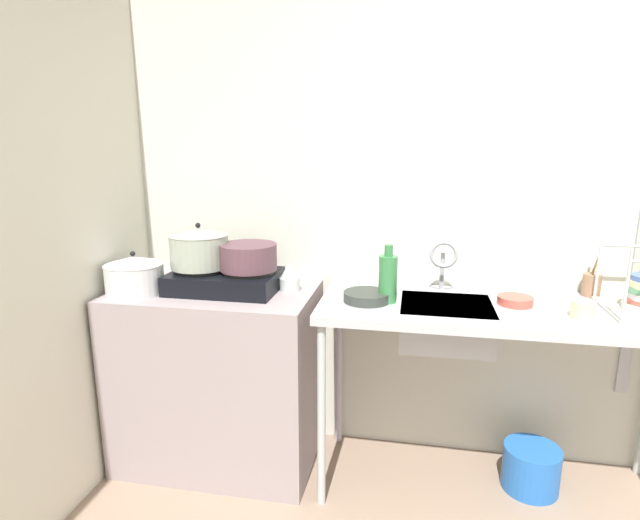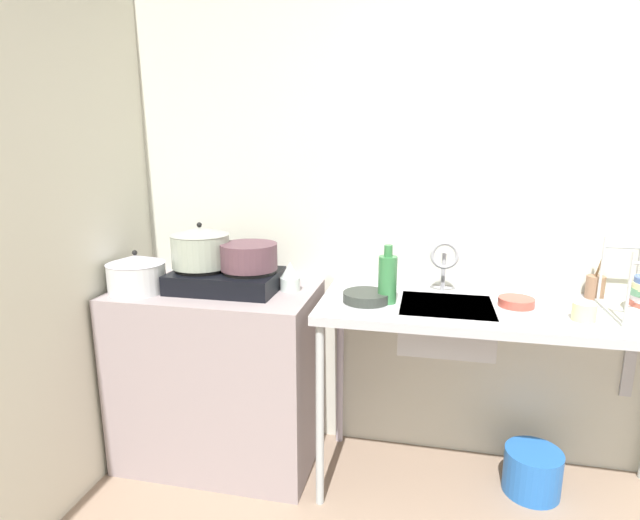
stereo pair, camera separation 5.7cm
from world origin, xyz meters
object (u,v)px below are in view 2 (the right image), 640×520
at_px(small_bowl_on_drainboard, 516,302).
at_px(utensil_jar, 595,287).
at_px(bucket_on_floor, 532,471).
at_px(faucet, 444,259).
at_px(sink_basin, 445,324).
at_px(pot_on_right_burner, 249,256).
at_px(frying_pan, 366,297).
at_px(bottle_by_sink, 387,278).
at_px(pot_beside_stove, 136,273).
at_px(cup_by_rack, 584,312).
at_px(percolator, 290,277).
at_px(pot_on_left_burner, 200,247).
at_px(stove, 226,279).

xyz_separation_m(small_bowl_on_drainboard, utensil_jar, (0.36, 0.20, 0.03)).
distance_m(utensil_jar, bucket_on_floor, 0.88).
bearing_deg(faucet, sink_basin, -84.97).
bearing_deg(bucket_on_floor, pot_on_right_burner, -178.67).
relative_size(frying_pan, bottle_by_sink, 0.80).
xyz_separation_m(faucet, utensil_jar, (0.66, 0.08, -0.11)).
relative_size(pot_beside_stove, utensil_jar, 1.36).
bearing_deg(pot_on_right_burner, cup_by_rack, -4.12).
bearing_deg(bucket_on_floor, percolator, 178.81).
relative_size(pot_on_right_burner, bucket_on_floor, 1.04).
bearing_deg(pot_on_left_burner, percolator, 7.38).
relative_size(pot_on_left_burner, percolator, 2.00).
relative_size(pot_on_right_burner, percolator, 1.91).
relative_size(faucet, frying_pan, 1.22).
relative_size(stove, bucket_on_floor, 1.98).
height_order(frying_pan, cup_by_rack, cup_by_rack).
bearing_deg(small_bowl_on_drainboard, pot_on_right_burner, -178.50).
xyz_separation_m(pot_on_right_burner, frying_pan, (0.55, -0.04, -0.15)).
xyz_separation_m(sink_basin, faucet, (-0.01, 0.16, 0.25)).
distance_m(frying_pan, bottle_by_sink, 0.12).
bearing_deg(bucket_on_floor, faucet, 165.18).
distance_m(percolator, faucet, 0.71).
relative_size(pot_on_left_burner, frying_pan, 1.35).
distance_m(percolator, sink_basin, 0.74).
relative_size(pot_on_left_burner, pot_beside_stove, 1.03).
bearing_deg(cup_by_rack, pot_beside_stove, -179.49).
height_order(pot_on_right_burner, percolator, pot_on_right_burner).
bearing_deg(frying_pan, faucet, 29.95).
bearing_deg(utensil_jar, stove, -172.21).
xyz_separation_m(cup_by_rack, bottle_by_sink, (-0.77, 0.07, 0.07)).
xyz_separation_m(bottle_by_sink, utensil_jar, (0.90, 0.26, -0.06)).
distance_m(stove, frying_pan, 0.67).
xyz_separation_m(stove, percolator, (0.30, 0.05, 0.02)).
relative_size(sink_basin, faucet, 1.56).
height_order(faucet, bottle_by_sink, bottle_by_sink).
distance_m(pot_on_right_burner, bucket_on_floor, 1.62).
bearing_deg(percolator, pot_beside_stove, -165.94).
height_order(frying_pan, small_bowl_on_drainboard, frying_pan).
distance_m(sink_basin, cup_by_rack, 0.54).
relative_size(sink_basin, bottle_by_sink, 1.52).
relative_size(stove, sink_basin, 1.29).
distance_m(pot_beside_stove, frying_pan, 1.07).
relative_size(pot_beside_stove, bucket_on_floor, 1.05).
bearing_deg(pot_beside_stove, sink_basin, 4.20).
xyz_separation_m(percolator, utensil_jar, (1.36, 0.17, -0.01)).
height_order(pot_on_left_burner, small_bowl_on_drainboard, pot_on_left_burner).
xyz_separation_m(pot_beside_stove, utensil_jar, (2.05, 0.35, -0.04)).
xyz_separation_m(pot_on_left_burner, pot_beside_stove, (-0.27, -0.12, -0.11)).
relative_size(faucet, small_bowl_on_drainboard, 1.68).
distance_m(pot_on_left_burner, sink_basin, 1.17).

